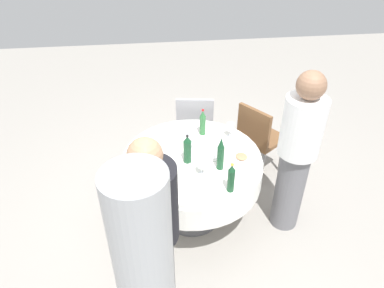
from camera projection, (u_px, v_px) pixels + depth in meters
ground_plane at (192, 215)px, 3.59m from camera, size 10.00×10.00×0.00m
dining_table at (192, 169)px, 3.25m from camera, size 1.26×1.26×0.74m
bottle_green_far at (203, 123)px, 3.38m from camera, size 0.06×0.06×0.27m
bottle_dark_green_east at (231, 178)px, 2.73m from camera, size 0.06×0.06×0.26m
bottle_dark_green_mid at (187, 149)px, 3.03m from camera, size 0.07×0.07×0.27m
bottle_dark_green_rear at (221, 154)px, 2.94m from camera, size 0.06×0.06×0.32m
wine_glass_rear at (231, 127)px, 3.35m from camera, size 0.07×0.07×0.14m
wine_glass_near at (202, 164)px, 2.90m from camera, size 0.07×0.07×0.15m
wine_glass_outer at (190, 139)px, 3.19m from camera, size 0.07×0.07×0.15m
plate_front at (181, 132)px, 3.46m from camera, size 0.21×0.21×0.02m
plate_left at (241, 158)px, 3.12m from camera, size 0.25×0.25×0.04m
plate_south at (157, 175)px, 2.94m from camera, size 0.25×0.25×0.02m
fork_east at (209, 186)px, 2.84m from camera, size 0.14×0.14×0.00m
folded_napkin at (209, 155)px, 3.16m from camera, size 0.18×0.18×0.02m
person_far at (297, 153)px, 3.05m from camera, size 0.34×0.34×1.58m
person_east at (153, 239)px, 2.28m from camera, size 0.34×0.34×1.61m
chair_outer at (195, 123)px, 4.03m from camera, size 0.46×0.46×0.87m
chair_north at (258, 135)px, 3.83m from camera, size 0.56×0.56×0.87m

